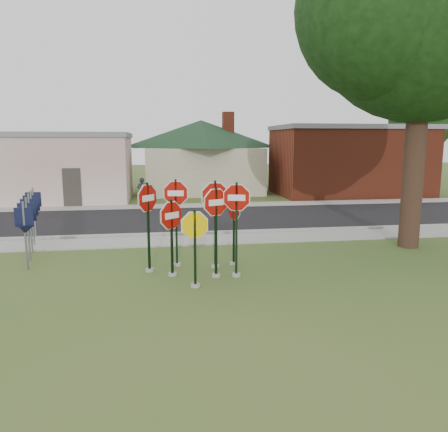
{
  "coord_description": "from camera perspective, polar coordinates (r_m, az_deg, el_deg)",
  "views": [
    {
      "loc": [
        -1.19,
        -10.41,
        3.68
      ],
      "look_at": [
        0.68,
        2.0,
        1.53
      ],
      "focal_mm": 35.0,
      "sensor_mm": 36.0,
      "label": 1
    }
  ],
  "objects": [
    {
      "name": "ground",
      "position": [
        11.11,
        -1.95,
        -9.62
      ],
      "size": [
        120.0,
        120.0,
        0.0
      ],
      "primitive_type": "plane",
      "color": "#33541F",
      "rests_on": "ground"
    },
    {
      "name": "sidewalk_near",
      "position": [
        16.37,
        -4.19,
        -3.17
      ],
      "size": [
        60.0,
        1.6,
        0.06
      ],
      "primitive_type": "cube",
      "color": "gray",
      "rests_on": "ground"
    },
    {
      "name": "road",
      "position": [
        20.77,
        -5.15,
        -0.44
      ],
      "size": [
        60.0,
        7.0,
        0.04
      ],
      "primitive_type": "cube",
      "color": "black",
      "rests_on": "ground"
    },
    {
      "name": "sidewalk_far",
      "position": [
        25.01,
        -5.75,
        1.3
      ],
      "size": [
        60.0,
        1.6,
        0.06
      ],
      "primitive_type": "cube",
      "color": "gray",
      "rests_on": "ground"
    },
    {
      "name": "curb",
      "position": [
        17.33,
        -4.44,
        -2.31
      ],
      "size": [
        60.0,
        0.2,
        0.14
      ],
      "primitive_type": "cube",
      "color": "gray",
      "rests_on": "ground"
    },
    {
      "name": "stop_sign_center",
      "position": [
        11.76,
        -1.06,
        -0.45
      ],
      "size": [
        0.95,
        0.45,
        2.59
      ],
      "color": "gray",
      "rests_on": "ground"
    },
    {
      "name": "stop_sign_yellow",
      "position": [
        11.01,
        -3.83,
        -3.17
      ],
      "size": [
        0.97,
        0.24,
        2.1
      ],
      "color": "gray",
      "rests_on": "ground"
    },
    {
      "name": "stop_sign_left",
      "position": [
        11.97,
        -6.87,
        -1.55
      ],
      "size": [
        0.82,
        0.72,
        2.24
      ],
      "color": "gray",
      "rests_on": "ground"
    },
    {
      "name": "stop_sign_right",
      "position": [
        11.79,
        1.65,
        -0.05
      ],
      "size": [
        0.99,
        0.28,
        2.7
      ],
      "color": "gray",
      "rests_on": "ground"
    },
    {
      "name": "stop_sign_back_right",
      "position": [
        12.59,
        -1.16,
        0.66
      ],
      "size": [
        1.13,
        0.24,
        2.69
      ],
      "color": "gray",
      "rests_on": "ground"
    },
    {
      "name": "stop_sign_back_left",
      "position": [
        12.88,
        -6.28,
        0.69
      ],
      "size": [
        1.0,
        0.24,
        2.69
      ],
      "color": "gray",
      "rests_on": "ground"
    },
    {
      "name": "stop_sign_far_right",
      "position": [
        12.97,
        1.29,
        -0.38
      ],
      "size": [
        0.3,
        1.08,
        2.3
      ],
      "color": "gray",
      "rests_on": "ground"
    },
    {
      "name": "stop_sign_far_left",
      "position": [
        12.41,
        -9.9,
        0.27
      ],
      "size": [
        0.68,
        0.87,
        2.67
      ],
      "color": "gray",
      "rests_on": "ground"
    },
    {
      "name": "route_sign_row",
      "position": [
        15.69,
        -24.01,
        -0.12
      ],
      "size": [
        1.43,
        4.63,
        2.0
      ],
      "color": "#59595E",
      "rests_on": "ground"
    },
    {
      "name": "building_stucco",
      "position": [
        29.5,
        -24.04,
        5.93
      ],
      "size": [
        12.2,
        6.2,
        4.2
      ],
      "color": "silver",
      "rests_on": "ground"
    },
    {
      "name": "building_house",
      "position": [
        32.57,
        -2.98,
        9.68
      ],
      "size": [
        11.6,
        11.6,
        6.2
      ],
      "color": "beige",
      "rests_on": "ground"
    },
    {
      "name": "building_brick",
      "position": [
        31.8,
        16.07,
        7.07
      ],
      "size": [
        10.2,
        6.2,
        4.75
      ],
      "color": "maroon",
      "rests_on": "ground"
    },
    {
      "name": "oak_tree",
      "position": [
        16.96,
        24.82,
        23.66
      ],
      "size": [
        11.07,
        10.47,
        11.75
      ],
      "color": "black",
      "rests_on": "ground"
    },
    {
      "name": "bg_tree_right",
      "position": [
        43.21,
        24.41,
        11.42
      ],
      "size": [
        5.6,
        5.6,
        8.4
      ],
      "color": "black",
      "rests_on": "ground"
    },
    {
      "name": "pedestrian",
      "position": [
        25.14,
        -10.64,
        3.14
      ],
      "size": [
        0.68,
        0.56,
        1.6
      ],
      "primitive_type": "imported",
      "rotation": [
        0.0,
        0.0,
        2.8
      ],
      "color": "black",
      "rests_on": "sidewalk_far"
    }
  ]
}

